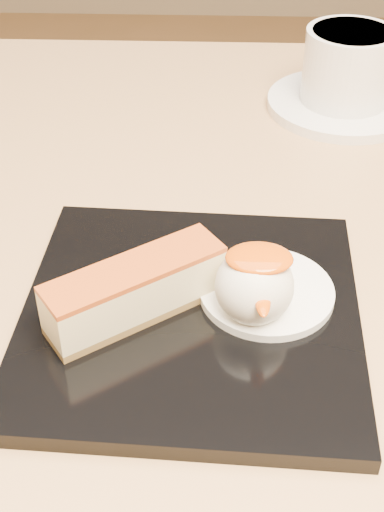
{
  "coord_description": "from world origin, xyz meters",
  "views": [
    {
      "loc": [
        -0.03,
        -0.43,
        1.05
      ],
      "look_at": [
        -0.05,
        -0.06,
        0.76
      ],
      "focal_mm": 50.0,
      "sensor_mm": 36.0,
      "label": 1
    }
  ],
  "objects_px": {
    "cheesecake": "(136,290)",
    "ice_cream_scoop": "(254,286)",
    "dessert_plate": "(191,315)",
    "coffee_cup": "(350,65)",
    "table": "(247,384)",
    "saucer": "(342,104)"
  },
  "relations": [
    {
      "from": "cheesecake",
      "to": "ice_cream_scoop",
      "type": "bearing_deg",
      "value": -35.37
    },
    {
      "from": "dessert_plate",
      "to": "coffee_cup",
      "type": "xyz_separation_m",
      "value": [
        0.14,
        0.31,
        0.04
      ]
    },
    {
      "from": "dessert_plate",
      "to": "table",
      "type": "bearing_deg",
      "value": 60.77
    },
    {
      "from": "cheesecake",
      "to": "coffee_cup",
      "type": "distance_m",
      "value": 0.37
    },
    {
      "from": "table",
      "to": "dessert_plate",
      "type": "relative_size",
      "value": 3.64
    },
    {
      "from": "saucer",
      "to": "table",
      "type": "bearing_deg",
      "value": -111.97
    },
    {
      "from": "dessert_plate",
      "to": "saucer",
      "type": "height_order",
      "value": "dessert_plate"
    },
    {
      "from": "dessert_plate",
      "to": "saucer",
      "type": "xyz_separation_m",
      "value": [
        0.14,
        0.32,
        -0.0
      ]
    },
    {
      "from": "coffee_cup",
      "to": "dessert_plate",
      "type": "bearing_deg",
      "value": -104.47
    },
    {
      "from": "table",
      "to": "dessert_plate",
      "type": "height_order",
      "value": "dessert_plate"
    },
    {
      "from": "table",
      "to": "coffee_cup",
      "type": "height_order",
      "value": "coffee_cup"
    },
    {
      "from": "table",
      "to": "cheesecake",
      "type": "xyz_separation_m",
      "value": [
        -0.08,
        -0.09,
        0.19
      ]
    },
    {
      "from": "ice_cream_scoop",
      "to": "dessert_plate",
      "type": "bearing_deg",
      "value": 172.87
    },
    {
      "from": "table",
      "to": "ice_cream_scoop",
      "type": "xyz_separation_m",
      "value": [
        -0.01,
        -0.09,
        0.19
      ]
    },
    {
      "from": "cheesecake",
      "to": "table",
      "type": "bearing_deg",
      "value": 12.01
    },
    {
      "from": "table",
      "to": "saucer",
      "type": "relative_size",
      "value": 5.33
    },
    {
      "from": "dessert_plate",
      "to": "cheesecake",
      "type": "xyz_separation_m",
      "value": [
        -0.04,
        -0.01,
        0.03
      ]
    },
    {
      "from": "table",
      "to": "cheesecake",
      "type": "relative_size",
      "value": 6.91
    },
    {
      "from": "ice_cream_scoop",
      "to": "coffee_cup",
      "type": "distance_m",
      "value": 0.34
    },
    {
      "from": "table",
      "to": "cheesecake",
      "type": "distance_m",
      "value": 0.22
    },
    {
      "from": "table",
      "to": "coffee_cup",
      "type": "bearing_deg",
      "value": 67.54
    },
    {
      "from": "saucer",
      "to": "ice_cream_scoop",
      "type": "bearing_deg",
      "value": -107.39
    }
  ]
}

